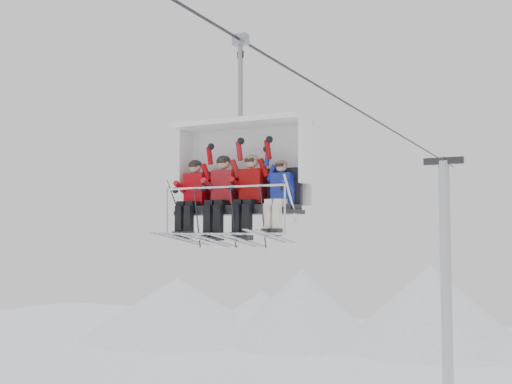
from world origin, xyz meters
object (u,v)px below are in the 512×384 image
at_px(skier_center_left, 222,193).
at_px(skier_far_right, 280,194).
at_px(skier_far_left, 193,195).
at_px(lift_tower_right, 447,308).
at_px(skier_center_right, 250,192).
at_px(chairlift_carrier, 243,168).

distance_m(skier_center_left, skier_far_right, 1.24).
bearing_deg(skier_center_left, skier_far_left, -179.51).
xyz_separation_m(lift_tower_right, skier_center_right, (0.30, -22.87, 4.47)).
height_order(skier_far_left, skier_center_left, skier_center_left).
relative_size(lift_tower_right, skier_center_right, 7.64).
distance_m(lift_tower_right, skier_far_right, 23.33).
xyz_separation_m(lift_tower_right, skier_far_right, (0.92, -22.89, 4.41)).
distance_m(skier_far_left, skier_center_right, 1.27).
bearing_deg(skier_far_left, skier_center_left, 0.49).
relative_size(lift_tower_right, skier_far_right, 7.99).
bearing_deg(chairlift_carrier, lift_tower_right, 90.00).
xyz_separation_m(skier_center_left, skier_far_right, (1.24, -0.02, -0.07)).
bearing_deg(chairlift_carrier, skier_center_left, -135.96).
bearing_deg(skier_center_left, skier_center_right, -0.09).
bearing_deg(skier_center_left, skier_far_right, -0.85).
bearing_deg(skier_far_right, skier_center_right, 178.40).
xyz_separation_m(chairlift_carrier, skier_far_left, (-0.97, -0.31, -0.52)).
relative_size(chairlift_carrier, skier_center_left, 2.24).
bearing_deg(skier_center_right, skier_far_right, -1.60).
bearing_deg(chairlift_carrier, skier_far_left, -162.10).
bearing_deg(skier_far_right, skier_far_left, 179.61).
xyz_separation_m(skier_center_left, skier_center_right, (0.62, -0.00, -0.00)).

